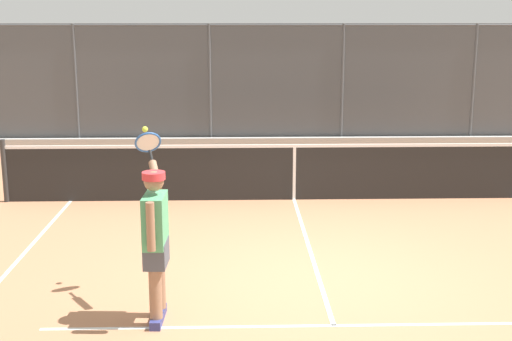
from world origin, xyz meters
TOP-DOWN VIEW (x-y plane):
  - ground_plane at (0.00, 0.00)m, footprint 60.00×60.00m
  - court_line_markings at (0.00, 1.57)m, footprint 7.66×9.02m
  - fence_backdrop at (0.00, -9.79)m, footprint 19.23×1.37m
  - tennis_net at (0.00, -3.67)m, footprint 9.85×0.09m
  - tennis_player at (1.80, 1.09)m, footprint 0.44×1.36m

SIDE VIEW (x-z plane):
  - ground_plane at x=0.00m, z-range 0.00..0.00m
  - court_line_markings at x=0.00m, z-range 0.00..0.01m
  - tennis_net at x=0.00m, z-range -0.04..1.03m
  - tennis_player at x=1.80m, z-range -0.02..1.86m
  - fence_backdrop at x=0.00m, z-range -0.06..2.84m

